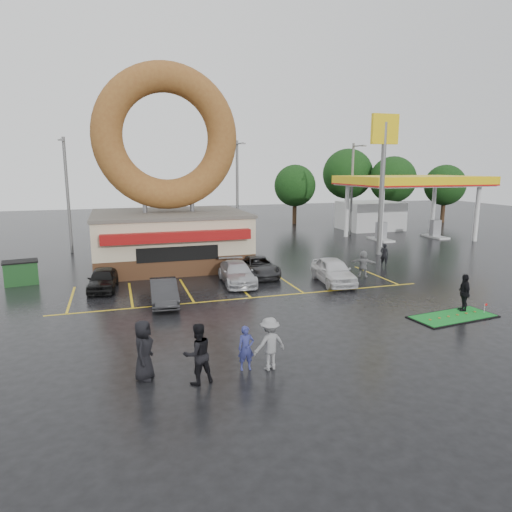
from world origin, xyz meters
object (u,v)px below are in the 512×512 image
object	(u,v)px
streetlight_mid	(238,189)
putting_green	(453,317)
car_black	(103,279)
car_white	(333,271)
person_blue	(246,348)
person_cameraman	(464,293)
dumpster	(21,273)
streetlight_left	(67,192)
shell_sign	(383,158)
streetlight_right	(352,187)
car_grey	(258,266)
gas_station	(393,198)
car_silver	(237,273)
car_dgrey	(164,292)
donut_shop	(169,201)

from	to	relation	value
streetlight_mid	putting_green	xyz separation A→B (m)	(3.91, -23.26, -4.75)
car_black	car_white	size ratio (longest dim) A/B	0.84
person_blue	person_cameraman	size ratio (longest dim) A/B	0.84
car_white	person_blue	bearing A→B (deg)	-122.84
person_blue	dumpster	xyz separation A→B (m)	(-9.38, 14.94, -0.11)
streetlight_mid	person_cameraman	world-z (taller)	streetlight_mid
streetlight_left	shell_sign	bearing A→B (deg)	-18.99
car_white	person_cameraman	distance (m)	7.53
shell_sign	putting_green	distance (m)	16.90
shell_sign	person_cameraman	xyz separation A→B (m)	(-4.05, -13.77, -6.47)
streetlight_right	person_cameraman	bearing A→B (deg)	-106.59
shell_sign	car_black	bearing A→B (deg)	-167.15
car_grey	streetlight_left	bearing A→B (deg)	135.58
gas_station	dumpster	xyz separation A→B (m)	(-32.00, -10.77, -3.05)
car_silver	person_cameraman	bearing A→B (deg)	-39.57
car_dgrey	putting_green	size ratio (longest dim) A/B	0.88
car_dgrey	streetlight_right	bearing A→B (deg)	44.35
donut_shop	car_dgrey	bearing A→B (deg)	-98.92
car_dgrey	car_silver	distance (m)	5.34
streetlight_mid	person_cameraman	distance (m)	23.54
donut_shop	dumpster	size ratio (longest dim) A/B	7.50
gas_station	streetlight_left	bearing A→B (deg)	-178.05
person_blue	car_grey	bearing A→B (deg)	73.95
car_black	car_silver	size ratio (longest dim) A/B	0.84
streetlight_right	car_grey	distance (m)	20.29
donut_shop	person_blue	world-z (taller)	donut_shop
shell_sign	putting_green	world-z (taller)	shell_sign
person_cameraman	car_silver	bearing A→B (deg)	-112.61
streetlight_mid	car_grey	distance (m)	13.75
donut_shop	streetlight_right	distance (m)	21.00
car_dgrey	car_white	size ratio (longest dim) A/B	0.86
streetlight_mid	car_white	size ratio (longest dim) A/B	2.08
car_black	car_grey	bearing A→B (deg)	9.38
streetlight_left	person_blue	xyz separation A→B (m)	(7.38, -24.68, -4.02)
streetlight_mid	person_cameraman	size ratio (longest dim) A/B	4.95
gas_station	streetlight_right	world-z (taller)	streetlight_right
streetlight_right	car_grey	xyz separation A→B (m)	(-14.16, -13.92, -4.18)
gas_station	putting_green	distance (m)	26.49
putting_green	donut_shop	bearing A→B (deg)	125.47
shell_sign	person_blue	xyz separation A→B (m)	(-15.62, -16.76, -6.62)
streetlight_mid	car_silver	world-z (taller)	streetlight_mid
streetlight_right	car_white	xyz separation A→B (m)	(-10.48, -16.98, -4.04)
streetlight_right	car_white	bearing A→B (deg)	-121.69
streetlight_right	car_grey	size ratio (longest dim) A/B	2.08
streetlight_right	putting_green	xyz separation A→B (m)	(-8.09, -24.26, -4.75)
car_grey	person_blue	world-z (taller)	person_blue
shell_sign	streetlight_right	size ratio (longest dim) A/B	1.18
car_black	car_white	bearing A→B (deg)	-5.20
donut_shop	car_white	xyz separation A→B (m)	(8.52, -8.03, -3.73)
streetlight_mid	car_white	distance (m)	16.55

